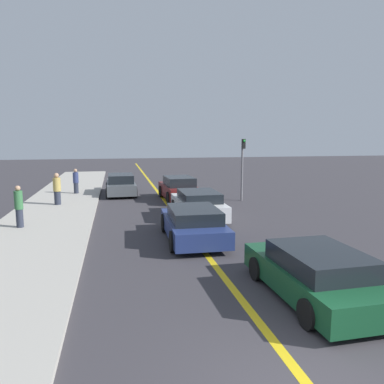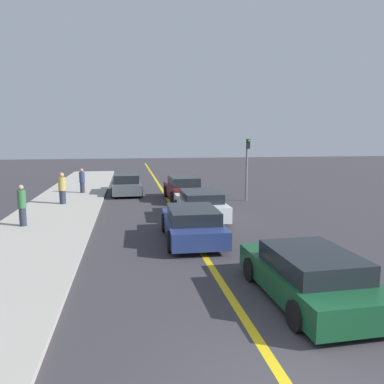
{
  "view_description": "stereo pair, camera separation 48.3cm",
  "coord_description": "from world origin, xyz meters",
  "px_view_note": "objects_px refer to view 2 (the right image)",
  "views": [
    {
      "loc": [
        -2.76,
        -4.2,
        3.74
      ],
      "look_at": [
        0.08,
        9.65,
        1.62
      ],
      "focal_mm": 35.0,
      "sensor_mm": 36.0,
      "label": 1
    },
    {
      "loc": [
        -2.29,
        -4.29,
        3.74
      ],
      "look_at": [
        0.08,
        9.65,
        1.62
      ],
      "focal_mm": 35.0,
      "sensor_mm": 36.0,
      "label": 2
    }
  ],
  "objects_px": {
    "pedestrian_mid_group": "(62,188)",
    "traffic_light": "(247,163)",
    "car_far_distant": "(200,205)",
    "pedestrian_far_standing": "(82,181)",
    "car_near_right_lane": "(308,275)",
    "car_parked_left_lot": "(183,189)",
    "car_oncoming_far": "(126,184)",
    "pedestrian_near_curb": "(22,205)",
    "car_ahead_center": "(192,224)"
  },
  "relations": [
    {
      "from": "car_far_distant",
      "to": "pedestrian_mid_group",
      "type": "relative_size",
      "value": 2.58
    },
    {
      "from": "car_oncoming_far",
      "to": "pedestrian_mid_group",
      "type": "distance_m",
      "value": 5.01
    },
    {
      "from": "car_near_right_lane",
      "to": "traffic_light",
      "type": "bearing_deg",
      "value": 76.78
    },
    {
      "from": "car_far_distant",
      "to": "pedestrian_far_standing",
      "type": "bearing_deg",
      "value": 127.35
    },
    {
      "from": "pedestrian_near_curb",
      "to": "pedestrian_mid_group",
      "type": "height_order",
      "value": "pedestrian_mid_group"
    },
    {
      "from": "car_ahead_center",
      "to": "traffic_light",
      "type": "relative_size",
      "value": 1.22
    },
    {
      "from": "car_ahead_center",
      "to": "pedestrian_mid_group",
      "type": "height_order",
      "value": "pedestrian_mid_group"
    },
    {
      "from": "car_oncoming_far",
      "to": "car_parked_left_lot",
      "type": "bearing_deg",
      "value": -41.82
    },
    {
      "from": "car_parked_left_lot",
      "to": "car_oncoming_far",
      "type": "height_order",
      "value": "car_parked_left_lot"
    },
    {
      "from": "car_near_right_lane",
      "to": "pedestrian_far_standing",
      "type": "xyz_separation_m",
      "value": [
        -6.97,
        17.04,
        0.32
      ]
    },
    {
      "from": "car_parked_left_lot",
      "to": "pedestrian_near_curb",
      "type": "height_order",
      "value": "pedestrian_near_curb"
    },
    {
      "from": "car_oncoming_far",
      "to": "pedestrian_near_curb",
      "type": "height_order",
      "value": "pedestrian_near_curb"
    },
    {
      "from": "car_near_right_lane",
      "to": "traffic_light",
      "type": "height_order",
      "value": "traffic_light"
    },
    {
      "from": "car_ahead_center",
      "to": "car_parked_left_lot",
      "type": "height_order",
      "value": "car_parked_left_lot"
    },
    {
      "from": "car_near_right_lane",
      "to": "traffic_light",
      "type": "relative_size",
      "value": 1.18
    },
    {
      "from": "car_far_distant",
      "to": "pedestrian_far_standing",
      "type": "xyz_separation_m",
      "value": [
        -6.16,
        8.09,
        0.28
      ]
    },
    {
      "from": "traffic_light",
      "to": "car_far_distant",
      "type": "bearing_deg",
      "value": -131.05
    },
    {
      "from": "car_near_right_lane",
      "to": "pedestrian_far_standing",
      "type": "height_order",
      "value": "pedestrian_far_standing"
    },
    {
      "from": "car_ahead_center",
      "to": "car_far_distant",
      "type": "distance_m",
      "value": 3.73
    },
    {
      "from": "pedestrian_near_curb",
      "to": "traffic_light",
      "type": "height_order",
      "value": "traffic_light"
    },
    {
      "from": "car_near_right_lane",
      "to": "car_far_distant",
      "type": "height_order",
      "value": "car_far_distant"
    },
    {
      "from": "pedestrian_mid_group",
      "to": "traffic_light",
      "type": "distance_m",
      "value": 10.32
    },
    {
      "from": "car_parked_left_lot",
      "to": "car_far_distant",
      "type": "bearing_deg",
      "value": -92.27
    },
    {
      "from": "car_far_distant",
      "to": "pedestrian_far_standing",
      "type": "relative_size",
      "value": 2.78
    },
    {
      "from": "traffic_light",
      "to": "car_parked_left_lot",
      "type": "bearing_deg",
      "value": 164.48
    },
    {
      "from": "car_near_right_lane",
      "to": "traffic_light",
      "type": "distance_m",
      "value": 13.35
    },
    {
      "from": "car_parked_left_lot",
      "to": "pedestrian_mid_group",
      "type": "distance_m",
      "value": 6.74
    },
    {
      "from": "traffic_light",
      "to": "pedestrian_near_curb",
      "type": "bearing_deg",
      "value": -156.31
    },
    {
      "from": "car_oncoming_far",
      "to": "traffic_light",
      "type": "relative_size",
      "value": 1.25
    },
    {
      "from": "car_oncoming_far",
      "to": "pedestrian_far_standing",
      "type": "distance_m",
      "value": 2.82
    },
    {
      "from": "pedestrian_mid_group",
      "to": "pedestrian_far_standing",
      "type": "relative_size",
      "value": 1.08
    },
    {
      "from": "car_parked_left_lot",
      "to": "car_oncoming_far",
      "type": "bearing_deg",
      "value": 136.25
    },
    {
      "from": "car_near_right_lane",
      "to": "traffic_light",
      "type": "xyz_separation_m",
      "value": [
        2.7,
        12.97,
        1.64
      ]
    },
    {
      "from": "car_near_right_lane",
      "to": "car_oncoming_far",
      "type": "xyz_separation_m",
      "value": [
        -4.17,
        16.82,
        0.05
      ]
    },
    {
      "from": "car_far_distant",
      "to": "car_oncoming_far",
      "type": "height_order",
      "value": "car_oncoming_far"
    },
    {
      "from": "car_oncoming_far",
      "to": "pedestrian_mid_group",
      "type": "height_order",
      "value": "pedestrian_mid_group"
    },
    {
      "from": "car_near_right_lane",
      "to": "car_ahead_center",
      "type": "bearing_deg",
      "value": 107.02
    },
    {
      "from": "car_parked_left_lot",
      "to": "traffic_light",
      "type": "distance_m",
      "value": 4.0
    },
    {
      "from": "car_near_right_lane",
      "to": "car_parked_left_lot",
      "type": "xyz_separation_m",
      "value": [
        -0.86,
        13.96,
        0.09
      ]
    },
    {
      "from": "car_near_right_lane",
      "to": "pedestrian_far_standing",
      "type": "bearing_deg",
      "value": 110.77
    },
    {
      "from": "pedestrian_mid_group",
      "to": "pedestrian_far_standing",
      "type": "distance_m",
      "value": 3.96
    },
    {
      "from": "pedestrian_near_curb",
      "to": "pedestrian_far_standing",
      "type": "bearing_deg",
      "value": 81.6
    },
    {
      "from": "car_far_distant",
      "to": "traffic_light",
      "type": "xyz_separation_m",
      "value": [
        3.5,
        4.02,
        1.6
      ]
    },
    {
      "from": "car_ahead_center",
      "to": "pedestrian_far_standing",
      "type": "bearing_deg",
      "value": 115.14
    },
    {
      "from": "car_far_distant",
      "to": "traffic_light",
      "type": "distance_m",
      "value": 5.57
    },
    {
      "from": "car_near_right_lane",
      "to": "car_oncoming_far",
      "type": "height_order",
      "value": "car_oncoming_far"
    },
    {
      "from": "traffic_light",
      "to": "pedestrian_mid_group",
      "type": "bearing_deg",
      "value": 179.12
    },
    {
      "from": "car_near_right_lane",
      "to": "car_far_distant",
      "type": "relative_size",
      "value": 0.97
    },
    {
      "from": "pedestrian_far_standing",
      "to": "traffic_light",
      "type": "xyz_separation_m",
      "value": [
        9.67,
        -4.07,
        1.32
      ]
    },
    {
      "from": "car_near_right_lane",
      "to": "pedestrian_near_curb",
      "type": "xyz_separation_m",
      "value": [
        -8.28,
        8.15,
        0.39
      ]
    }
  ]
}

